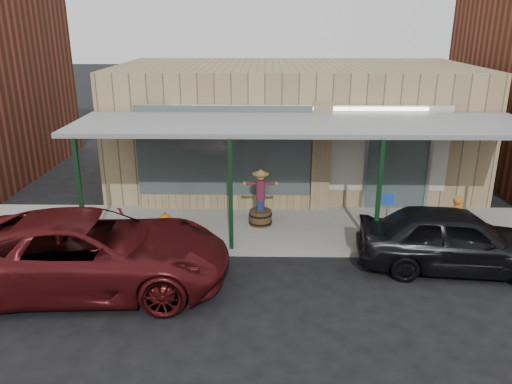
{
  "coord_description": "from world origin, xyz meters",
  "views": [
    {
      "loc": [
        -0.97,
        -9.32,
        5.63
      ],
      "look_at": [
        -1.19,
        2.6,
        1.51
      ],
      "focal_mm": 35.0,
      "sensor_mm": 36.0,
      "label": 1
    }
  ],
  "objects_px": {
    "parked_sedan": "(455,239)",
    "barrel_scarecrow": "(261,206)",
    "barrel_pumpkin": "(166,228)",
    "handicap_sign": "(387,212)",
    "car_maroon": "(89,252)"
  },
  "relations": [
    {
      "from": "barrel_pumpkin",
      "to": "parked_sedan",
      "type": "bearing_deg",
      "value": -11.08
    },
    {
      "from": "parked_sedan",
      "to": "barrel_scarecrow",
      "type": "bearing_deg",
      "value": 69.49
    },
    {
      "from": "barrel_scarecrow",
      "to": "parked_sedan",
      "type": "height_order",
      "value": "barrel_scarecrow"
    },
    {
      "from": "barrel_scarecrow",
      "to": "handicap_sign",
      "type": "bearing_deg",
      "value": -1.73
    },
    {
      "from": "parked_sedan",
      "to": "car_maroon",
      "type": "height_order",
      "value": "car_maroon"
    },
    {
      "from": "barrel_scarecrow",
      "to": "handicap_sign",
      "type": "xyz_separation_m",
      "value": [
        3.18,
        -1.35,
        0.36
      ]
    },
    {
      "from": "parked_sedan",
      "to": "car_maroon",
      "type": "distance_m",
      "value": 8.35
    },
    {
      "from": "parked_sedan",
      "to": "barrel_pumpkin",
      "type": "bearing_deg",
      "value": 84.87
    },
    {
      "from": "handicap_sign",
      "to": "car_maroon",
      "type": "relative_size",
      "value": 0.23
    },
    {
      "from": "parked_sedan",
      "to": "car_maroon",
      "type": "xyz_separation_m",
      "value": [
        -8.29,
        -1.03,
        0.09
      ]
    },
    {
      "from": "barrel_scarecrow",
      "to": "car_maroon",
      "type": "height_order",
      "value": "barrel_scarecrow"
    },
    {
      "from": "handicap_sign",
      "to": "car_maroon",
      "type": "distance_m",
      "value": 7.16
    },
    {
      "from": "barrel_scarecrow",
      "to": "barrel_pumpkin",
      "type": "height_order",
      "value": "barrel_scarecrow"
    },
    {
      "from": "barrel_scarecrow",
      "to": "parked_sedan",
      "type": "distance_m",
      "value": 5.12
    },
    {
      "from": "barrel_scarecrow",
      "to": "handicap_sign",
      "type": "height_order",
      "value": "barrel_scarecrow"
    }
  ]
}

